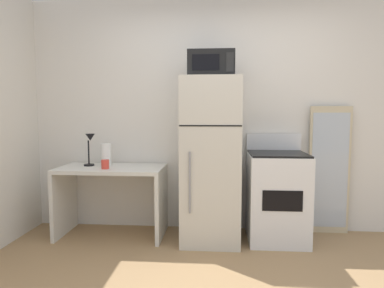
{
  "coord_description": "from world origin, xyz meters",
  "views": [
    {
      "loc": [
        -0.04,
        -2.14,
        1.33
      ],
      "look_at": [
        -0.29,
        1.1,
        1.03
      ],
      "focal_mm": 31.33,
      "sensor_mm": 36.0,
      "label": 1
    }
  ],
  "objects_px": {
    "desk_lamp": "(90,144)",
    "paper_towel_roll": "(106,155)",
    "coffee_mug": "(105,164)",
    "desk": "(112,188)",
    "microwave": "(211,65)",
    "refrigerator": "(211,160)",
    "oven_range": "(277,196)",
    "leaning_mirror": "(329,170)"
  },
  "relations": [
    {
      "from": "oven_range",
      "to": "leaning_mirror",
      "type": "distance_m",
      "value": 0.7
    },
    {
      "from": "refrigerator",
      "to": "leaning_mirror",
      "type": "relative_size",
      "value": 1.2
    },
    {
      "from": "desk",
      "to": "oven_range",
      "type": "bearing_deg",
      "value": -0.1
    },
    {
      "from": "desk",
      "to": "microwave",
      "type": "height_order",
      "value": "microwave"
    },
    {
      "from": "desk_lamp",
      "to": "paper_towel_roll",
      "type": "bearing_deg",
      "value": 15.4
    },
    {
      "from": "leaning_mirror",
      "to": "paper_towel_roll",
      "type": "bearing_deg",
      "value": -176.16
    },
    {
      "from": "coffee_mug",
      "to": "desk_lamp",
      "type": "bearing_deg",
      "value": 142.65
    },
    {
      "from": "paper_towel_roll",
      "to": "oven_range",
      "type": "xyz_separation_m",
      "value": [
        1.84,
        -0.09,
        -0.4
      ]
    },
    {
      "from": "paper_towel_roll",
      "to": "refrigerator",
      "type": "bearing_deg",
      "value": -6.15
    },
    {
      "from": "oven_range",
      "to": "desk",
      "type": "bearing_deg",
      "value": 179.9
    },
    {
      "from": "microwave",
      "to": "leaning_mirror",
      "type": "bearing_deg",
      "value": 13.47
    },
    {
      "from": "desk",
      "to": "coffee_mug",
      "type": "height_order",
      "value": "coffee_mug"
    },
    {
      "from": "oven_range",
      "to": "paper_towel_roll",
      "type": "bearing_deg",
      "value": 177.16
    },
    {
      "from": "desk",
      "to": "coffee_mug",
      "type": "bearing_deg",
      "value": -100.49
    },
    {
      "from": "desk",
      "to": "leaning_mirror",
      "type": "xyz_separation_m",
      "value": [
        2.36,
        0.25,
        0.18
      ]
    },
    {
      "from": "paper_towel_roll",
      "to": "leaning_mirror",
      "type": "xyz_separation_m",
      "value": [
        2.44,
        0.16,
        -0.17
      ]
    },
    {
      "from": "desk",
      "to": "desk_lamp",
      "type": "relative_size",
      "value": 3.17
    },
    {
      "from": "microwave",
      "to": "refrigerator",
      "type": "bearing_deg",
      "value": 90.31
    },
    {
      "from": "coffee_mug",
      "to": "refrigerator",
      "type": "relative_size",
      "value": 0.06
    },
    {
      "from": "paper_towel_roll",
      "to": "oven_range",
      "type": "bearing_deg",
      "value": -2.84
    },
    {
      "from": "desk",
      "to": "paper_towel_roll",
      "type": "height_order",
      "value": "paper_towel_roll"
    },
    {
      "from": "paper_towel_roll",
      "to": "oven_range",
      "type": "distance_m",
      "value": 1.88
    },
    {
      "from": "desk_lamp",
      "to": "microwave",
      "type": "height_order",
      "value": "microwave"
    },
    {
      "from": "microwave",
      "to": "oven_range",
      "type": "distance_m",
      "value": 1.51
    },
    {
      "from": "microwave",
      "to": "leaning_mirror",
      "type": "height_order",
      "value": "microwave"
    },
    {
      "from": "desk",
      "to": "coffee_mug",
      "type": "distance_m",
      "value": 0.31
    },
    {
      "from": "paper_towel_roll",
      "to": "coffee_mug",
      "type": "bearing_deg",
      "value": -74.35
    },
    {
      "from": "coffee_mug",
      "to": "oven_range",
      "type": "relative_size",
      "value": 0.09
    },
    {
      "from": "desk",
      "to": "refrigerator",
      "type": "relative_size",
      "value": 0.67
    },
    {
      "from": "microwave",
      "to": "leaning_mirror",
      "type": "relative_size",
      "value": 0.33
    },
    {
      "from": "paper_towel_roll",
      "to": "leaning_mirror",
      "type": "height_order",
      "value": "leaning_mirror"
    },
    {
      "from": "coffee_mug",
      "to": "oven_range",
      "type": "bearing_deg",
      "value": 4.04
    },
    {
      "from": "paper_towel_roll",
      "to": "refrigerator",
      "type": "height_order",
      "value": "refrigerator"
    },
    {
      "from": "coffee_mug",
      "to": "refrigerator",
      "type": "bearing_deg",
      "value": 4.85
    },
    {
      "from": "desk_lamp",
      "to": "coffee_mug",
      "type": "xyz_separation_m",
      "value": [
        0.22,
        -0.17,
        -0.19
      ]
    },
    {
      "from": "desk_lamp",
      "to": "refrigerator",
      "type": "xyz_separation_m",
      "value": [
        1.31,
        -0.08,
        -0.15
      ]
    },
    {
      "from": "desk_lamp",
      "to": "microwave",
      "type": "distance_m",
      "value": 1.55
    },
    {
      "from": "coffee_mug",
      "to": "leaning_mirror",
      "type": "bearing_deg",
      "value": 9.08
    },
    {
      "from": "desk",
      "to": "oven_range",
      "type": "distance_m",
      "value": 1.75
    },
    {
      "from": "paper_towel_roll",
      "to": "desk",
      "type": "bearing_deg",
      "value": -46.23
    },
    {
      "from": "refrigerator",
      "to": "leaning_mirror",
      "type": "bearing_deg",
      "value": 12.58
    },
    {
      "from": "desk_lamp",
      "to": "oven_range",
      "type": "bearing_deg",
      "value": -1.32
    }
  ]
}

